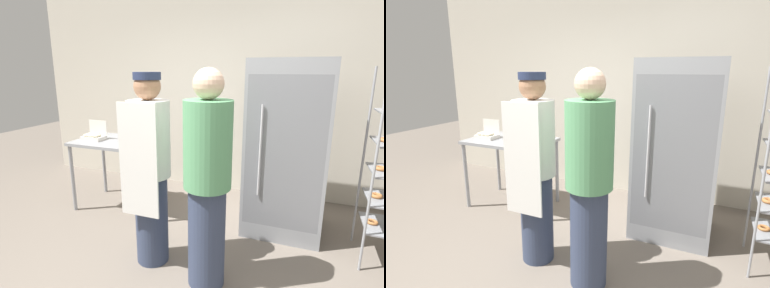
# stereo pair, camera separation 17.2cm
# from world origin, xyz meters

# --- Properties ---
(back_wall) EXTENTS (6.40, 0.12, 3.02)m
(back_wall) POSITION_xyz_m (0.00, 2.41, 1.51)
(back_wall) COLOR beige
(back_wall) RESTS_ON ground_plane
(refrigerator) EXTENTS (0.80, 0.78, 1.84)m
(refrigerator) POSITION_xyz_m (0.76, 1.46, 0.92)
(refrigerator) COLOR gray
(refrigerator) RESTS_ON ground_plane
(prep_counter) EXTENTS (1.05, 0.70, 0.88)m
(prep_counter) POSITION_xyz_m (-1.22, 1.29, 0.77)
(prep_counter) COLOR gray
(prep_counter) RESTS_ON ground_plane
(donut_box) EXTENTS (0.26, 0.19, 0.23)m
(donut_box) POSITION_xyz_m (-1.53, 1.21, 0.93)
(donut_box) COLOR silver
(donut_box) RESTS_ON prep_counter
(blender_pitcher) EXTENTS (0.12, 0.12, 0.28)m
(blender_pitcher) POSITION_xyz_m (-1.29, 1.54, 1.00)
(blender_pitcher) COLOR black
(blender_pitcher) RESTS_ON prep_counter
(person_baker) EXTENTS (0.36, 0.38, 1.72)m
(person_baker) POSITION_xyz_m (-0.31, 0.41, 0.89)
(person_baker) COLOR #333D56
(person_baker) RESTS_ON ground_plane
(person_customer) EXTENTS (0.37, 0.37, 1.75)m
(person_customer) POSITION_xyz_m (0.25, 0.30, 0.89)
(person_customer) COLOR #333D56
(person_customer) RESTS_ON ground_plane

